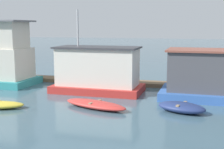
# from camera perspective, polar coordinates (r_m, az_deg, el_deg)

# --- Properties ---
(ground_plane) EXTENTS (200.00, 200.00, 0.00)m
(ground_plane) POSITION_cam_1_polar(r_m,az_deg,el_deg) (22.03, 0.73, -3.22)
(ground_plane) COLOR #426070
(dock_walkway) EXTENTS (33.80, 1.52, 0.30)m
(dock_walkway) POSITION_cam_1_polar(r_m,az_deg,el_deg) (24.85, 2.58, -1.50)
(dock_walkway) COLOR brown
(dock_walkway) RESTS_ON ground_plane
(houseboat_teal) EXTENTS (5.36, 3.74, 5.05)m
(houseboat_teal) POSITION_cam_1_polar(r_m,az_deg,el_deg) (26.14, -19.80, 3.15)
(houseboat_teal) COLOR teal
(houseboat_teal) RESTS_ON ground_plane
(houseboat_red) EXTENTS (6.25, 3.24, 5.74)m
(houseboat_red) POSITION_cam_1_polar(r_m,az_deg,el_deg) (21.87, -2.63, 0.72)
(houseboat_red) COLOR red
(houseboat_red) RESTS_ON ground_plane
(houseboat_blue) EXTENTS (7.24, 3.97, 3.15)m
(houseboat_blue) POSITION_cam_1_polar(r_m,az_deg,el_deg) (20.88, 18.98, -0.26)
(houseboat_blue) COLOR #3866B7
(houseboat_blue) RESTS_ON ground_plane
(dinghy_red) EXTENTS (4.23, 2.41, 0.42)m
(dinghy_red) POSITION_cam_1_polar(r_m,az_deg,el_deg) (17.75, -3.08, -5.48)
(dinghy_red) COLOR red
(dinghy_red) RESTS_ON ground_plane
(dinghy_navy) EXTENTS (2.97, 2.24, 0.53)m
(dinghy_navy) POSITION_cam_1_polar(r_m,az_deg,el_deg) (17.31, 12.60, -5.86)
(dinghy_navy) COLOR navy
(dinghy_navy) RESTS_ON ground_plane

